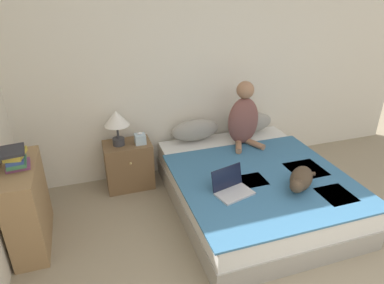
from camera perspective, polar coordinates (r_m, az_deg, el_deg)
name	(u,v)px	position (r m, az deg, el deg)	size (l,w,h in m)	color
wall_back	(213,68)	(4.21, 3.45, 12.18)	(5.60, 0.05, 2.55)	silver
bed	(253,188)	(3.76, 10.18, -7.53)	(1.69, 2.00, 0.45)	#9E998E
pillow_near	(195,130)	(4.16, 0.49, 2.00)	(0.60, 0.21, 0.27)	gray
pillow_far	(250,123)	(4.43, 9.58, 3.18)	(0.60, 0.21, 0.27)	gray
person_sitting	(244,118)	(4.04, 8.60, 4.02)	(0.38, 0.37, 0.77)	brown
cat_tabby	(301,179)	(3.38, 17.67, -5.93)	(0.48, 0.41, 0.20)	#473828
laptop_open	(232,188)	(3.22, 6.67, -7.59)	(0.39, 0.33, 0.22)	#B7B7BC
nightstand	(129,165)	(4.08, -10.48, -3.77)	(0.54, 0.38, 0.56)	brown
table_lamp	(116,121)	(3.83, -12.47, 3.50)	(0.28, 0.28, 0.41)	#38383D
tissue_box	(140,139)	(3.91, -8.64, 0.53)	(0.12, 0.12, 0.14)	silver
bookshelf	(28,206)	(3.47, -25.73, -9.58)	(0.28, 0.79, 0.81)	#99754C
book_stack_top	(15,158)	(3.23, -27.35, -2.41)	(0.22, 0.25, 0.17)	#844270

